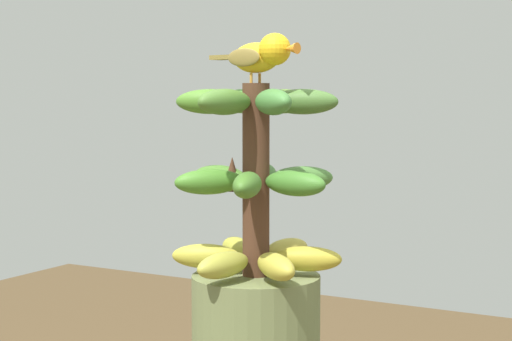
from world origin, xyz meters
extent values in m
cylinder|color=#4C2D1E|center=(0.00, 0.00, 1.19)|extent=(0.05, 0.05, 0.34)
ellipsoid|color=gold|center=(0.07, -0.06, 1.06)|extent=(0.12, 0.11, 0.04)
ellipsoid|color=gold|center=(0.08, 0.03, 1.06)|extent=(0.13, 0.09, 0.04)
ellipsoid|color=#A8A53B|center=(0.01, 0.09, 1.06)|extent=(0.06, 0.13, 0.04)
ellipsoid|color=gold|center=(-0.07, 0.06, 1.06)|extent=(0.12, 0.11, 0.04)
ellipsoid|color=gold|center=(-0.08, -0.03, 1.06)|extent=(0.13, 0.09, 0.04)
ellipsoid|color=gold|center=(-0.01, -0.09, 1.06)|extent=(0.06, 0.13, 0.04)
ellipsoid|color=#477B29|center=(0.08, -0.01, 1.19)|extent=(0.13, 0.06, 0.04)
ellipsoid|color=#447E27|center=(0.05, 0.07, 1.19)|extent=(0.11, 0.12, 0.04)
ellipsoid|color=#406F26|center=(-0.03, 0.08, 1.19)|extent=(0.08, 0.13, 0.04)
ellipsoid|color=#40792A|center=(-0.08, 0.01, 1.19)|extent=(0.13, 0.06, 0.04)
ellipsoid|color=#457732|center=(-0.05, -0.07, 1.19)|extent=(0.11, 0.12, 0.04)
ellipsoid|color=#467B37|center=(0.03, -0.08, 1.19)|extent=(0.08, 0.13, 0.04)
ellipsoid|color=#487B26|center=(0.08, 0.03, 1.33)|extent=(0.13, 0.08, 0.04)
ellipsoid|color=#46702A|center=(0.01, 0.08, 1.33)|extent=(0.06, 0.13, 0.04)
ellipsoid|color=#3F7734|center=(-0.06, 0.05, 1.33)|extent=(0.12, 0.11, 0.04)
ellipsoid|color=#446C2E|center=(-0.08, -0.03, 1.33)|extent=(0.13, 0.08, 0.04)
ellipsoid|color=#507A2B|center=(-0.01, -0.08, 1.33)|extent=(0.06, 0.13, 0.04)
ellipsoid|color=#3E7E29|center=(0.06, -0.05, 1.33)|extent=(0.12, 0.11, 0.04)
cone|color=#4C2D1E|center=(0.05, 0.00, 1.20)|extent=(0.04, 0.04, 0.06)
cylinder|color=#C68933|center=(0.00, 0.02, 1.37)|extent=(0.01, 0.00, 0.02)
cylinder|color=#C68933|center=(0.00, -0.01, 1.37)|extent=(0.00, 0.01, 0.02)
ellipsoid|color=gold|center=(0.00, 0.00, 1.40)|extent=(0.11, 0.07, 0.05)
ellipsoid|color=olive|center=(0.01, 0.03, 1.40)|extent=(0.07, 0.03, 0.03)
ellipsoid|color=olive|center=(0.00, -0.02, 1.40)|extent=(0.07, 0.03, 0.03)
cube|color=olive|center=(0.07, -0.02, 1.41)|extent=(0.06, 0.04, 0.01)
sphere|color=gold|center=(-0.04, 0.01, 1.42)|extent=(0.05, 0.05, 0.05)
sphere|color=black|center=(-0.06, -0.01, 1.42)|extent=(0.01, 0.01, 0.01)
cone|color=orange|center=(-0.08, 0.02, 1.42)|extent=(0.03, 0.03, 0.02)
camera|label=1|loc=(-0.77, 1.34, 1.34)|focal=63.00mm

